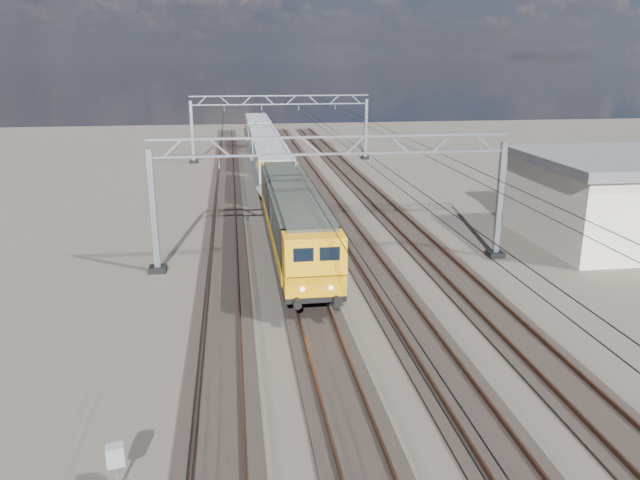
{
  "coord_description": "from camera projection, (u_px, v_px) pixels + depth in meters",
  "views": [
    {
      "loc": [
        -5.27,
        -28.5,
        11.1
      ],
      "look_at": [
        -1.18,
        0.69,
        2.4
      ],
      "focal_mm": 35.0,
      "sensor_mm": 36.0,
      "label": 1
    }
  ],
  "objects": [
    {
      "name": "trackside_cabinet",
      "position": [
        115.0,
        457.0,
        16.28
      ],
      "size": [
        0.51,
        0.42,
        1.38
      ],
      "rotation": [
        0.0,
        0.0,
        0.18
      ],
      "color": "#8F959C",
      "rests_on": "ground"
    },
    {
      "name": "track_outer_east",
      "position": [
        461.0,
        282.0,
        31.7
      ],
      "size": [
        2.6,
        140.0,
        0.3
      ],
      "color": "black",
      "rests_on": "ground"
    },
    {
      "name": "catenary_gantry_far",
      "position": [
        281.0,
        125.0,
        67.8
      ],
      "size": [
        19.9,
        0.9,
        7.11
      ],
      "color": "#8F959C",
      "rests_on": "ground"
    },
    {
      "name": "track_inner_east",
      "position": [
        385.0,
        286.0,
        31.16
      ],
      "size": [
        2.6,
        140.0,
        0.3
      ],
      "color": "black",
      "rests_on": "ground"
    },
    {
      "name": "hopper_wagon_third",
      "position": [
        258.0,
        129.0,
        79.48
      ],
      "size": [
        3.38,
        13.0,
        3.25
      ],
      "color": "black",
      "rests_on": "ground"
    },
    {
      "name": "catenary_gantry_mid",
      "position": [
        333.0,
        195.0,
        33.61
      ],
      "size": [
        19.9,
        0.9,
        7.11
      ],
      "color": "#8F959C",
      "rests_on": "ground"
    },
    {
      "name": "track_outer_west",
      "position": [
        223.0,
        294.0,
        30.1
      ],
      "size": [
        2.6,
        140.0,
        0.3
      ],
      "color": "black",
      "rests_on": "ground"
    },
    {
      "name": "track_loco",
      "position": [
        305.0,
        290.0,
        30.63
      ],
      "size": [
        2.6,
        140.0,
        0.3
      ],
      "color": "black",
      "rests_on": "ground"
    },
    {
      "name": "locomotive",
      "position": [
        293.0,
        216.0,
        35.67
      ],
      "size": [
        2.76,
        21.1,
        3.62
      ],
      "color": "black",
      "rests_on": "ground"
    },
    {
      "name": "ground",
      "position": [
        345.0,
        289.0,
        30.92
      ],
      "size": [
        160.0,
        160.0,
        0.0
      ],
      "primitive_type": "plane",
      "color": "black",
      "rests_on": "ground"
    },
    {
      "name": "hopper_wagon_mid",
      "position": [
        264.0,
        144.0,
        65.99
      ],
      "size": [
        3.38,
        13.0,
        3.25
      ],
      "color": "black",
      "rests_on": "ground"
    },
    {
      "name": "overhead_wires",
      "position": [
        323.0,
        150.0,
        36.89
      ],
      "size": [
        12.03,
        140.0,
        0.53
      ],
      "color": "black",
      "rests_on": "ground"
    },
    {
      "name": "hopper_wagon_lead",
      "position": [
        272.0,
        166.0,
        52.51
      ],
      "size": [
        3.38,
        13.0,
        3.25
      ],
      "color": "black",
      "rests_on": "ground"
    }
  ]
}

